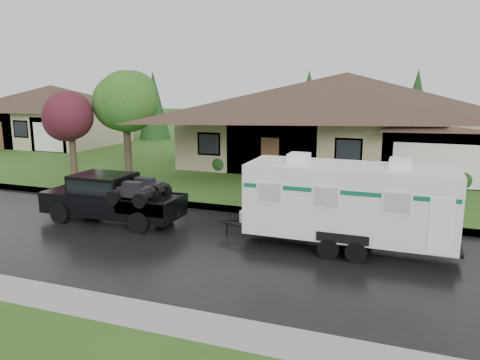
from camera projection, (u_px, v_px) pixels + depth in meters
name	position (u px, v px, depth m)	size (l,w,h in m)	color
ground	(230.00, 229.00, 16.79)	(140.00, 140.00, 0.00)	#2C561A
road	(208.00, 246.00, 14.95)	(140.00, 8.00, 0.01)	black
curb	(251.00, 211.00, 18.84)	(140.00, 0.50, 0.15)	gray
lawn	(314.00, 162.00, 30.54)	(140.00, 26.00, 0.15)	#2C561A
house_main	(350.00, 109.00, 27.98)	(19.44, 10.80, 6.90)	gray
house_far	(53.00, 110.00, 38.14)	(10.80, 8.64, 5.80)	tan
tree_left_green	(125.00, 101.00, 25.45)	(3.49, 3.49, 5.77)	#382B1E
tree_red	(70.00, 117.00, 24.84)	(2.78, 2.78, 4.61)	#382B1E
shrub_row	(331.00, 170.00, 24.51)	(13.60, 1.00, 1.00)	#143814
pickup_truck	(110.00, 196.00, 17.54)	(5.36, 2.04, 1.79)	black
travel_trailer	(349.00, 201.00, 14.42)	(6.61, 2.32, 2.96)	silver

